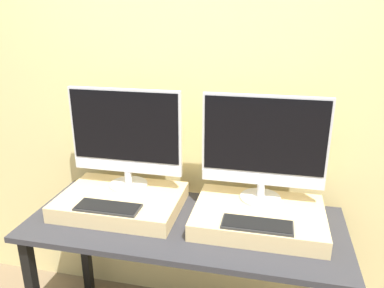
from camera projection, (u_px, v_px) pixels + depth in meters
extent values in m
cube|color=#DBC684|center=(201.00, 106.00, 2.11)|extent=(8.00, 0.04, 2.60)
cube|color=#2D2D33|center=(185.00, 224.00, 1.92)|extent=(1.61, 0.66, 0.03)
cube|color=black|center=(85.00, 242.00, 2.45)|extent=(0.05, 0.05, 0.76)
cube|color=black|center=(322.00, 275.00, 2.14)|extent=(0.05, 0.05, 0.76)
cube|color=#D6B77F|center=(121.00, 201.00, 2.03)|extent=(0.64, 0.46, 0.08)
cylinder|color=silver|center=(129.00, 184.00, 2.12)|extent=(0.21, 0.21, 0.01)
cylinder|color=silver|center=(128.00, 177.00, 2.10)|extent=(0.04, 0.04, 0.07)
cube|color=silver|center=(125.00, 131.00, 2.02)|extent=(0.62, 0.02, 0.47)
cube|color=black|center=(124.00, 127.00, 1.99)|extent=(0.60, 0.00, 0.38)
cube|color=silver|center=(127.00, 167.00, 2.07)|extent=(0.62, 0.00, 0.06)
cube|color=#2D2D2D|center=(108.00, 207.00, 1.87)|extent=(0.32, 0.13, 0.01)
cube|color=black|center=(108.00, 206.00, 1.86)|extent=(0.31, 0.11, 0.00)
cube|color=#D6B77F|center=(259.00, 217.00, 1.87)|extent=(0.64, 0.46, 0.08)
cylinder|color=silver|center=(260.00, 198.00, 1.97)|extent=(0.21, 0.21, 0.01)
cylinder|color=silver|center=(261.00, 190.00, 1.95)|extent=(0.04, 0.04, 0.07)
cube|color=silver|center=(264.00, 141.00, 1.86)|extent=(0.62, 0.02, 0.47)
cube|color=black|center=(264.00, 136.00, 1.84)|extent=(0.60, 0.00, 0.38)
cube|color=silver|center=(261.00, 180.00, 1.92)|extent=(0.62, 0.00, 0.06)
cube|color=#2D2D2D|center=(257.00, 225.00, 1.71)|extent=(0.32, 0.13, 0.01)
cube|color=black|center=(257.00, 223.00, 1.71)|extent=(0.31, 0.11, 0.00)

